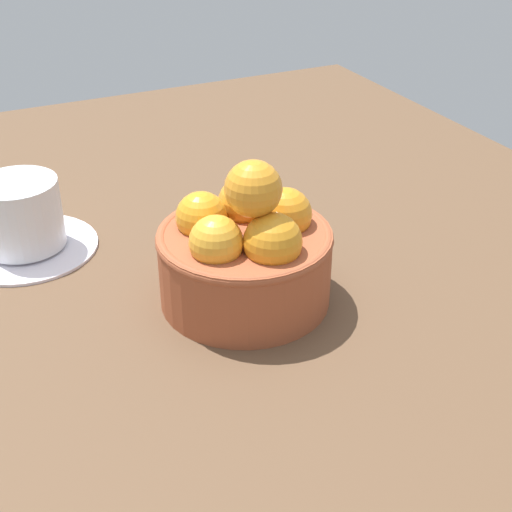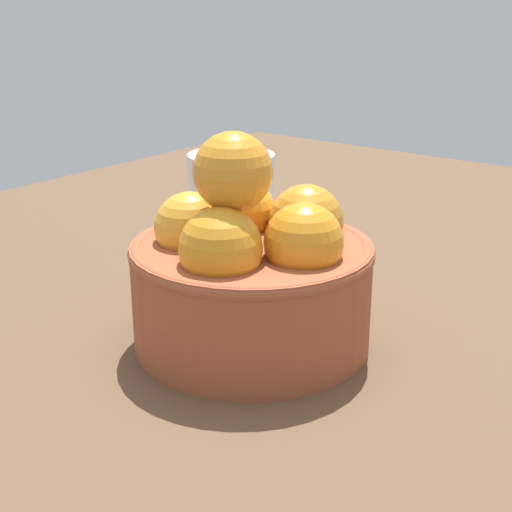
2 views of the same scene
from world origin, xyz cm
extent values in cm
cube|color=brown|center=(0.00, 0.00, -1.92)|extent=(120.98, 92.54, 3.84)
cylinder|color=#9E4C2D|center=(0.00, 0.00, 3.37)|extent=(15.07, 15.07, 6.74)
torus|color=#9E4C2D|center=(0.00, 0.00, 6.34)|extent=(15.27, 15.27, 1.00)
sphere|color=gold|center=(-1.89, 3.40, 7.62)|extent=(4.47, 4.47, 4.47)
sphere|color=orange|center=(-3.82, -0.74, 7.62)|extent=(4.87, 4.87, 4.87)
sphere|color=orange|center=(-0.47, -3.86, 7.62)|extent=(4.75, 4.75, 4.75)
sphere|color=orange|center=(3.52, -1.64, 7.62)|extent=(4.82, 4.82, 4.82)
sphere|color=orange|center=(2.65, 2.84, 7.62)|extent=(4.50, 4.50, 4.50)
sphere|color=orange|center=(-1.76, 0.35, 11.61)|extent=(4.71, 4.71, 4.71)
cylinder|color=white|center=(17.48, 16.08, 0.30)|extent=(14.15, 14.15, 0.60)
cylinder|color=white|center=(17.48, 16.08, 4.00)|extent=(8.05, 8.05, 6.79)
camera|label=1|loc=(-48.69, 22.27, 36.35)|focal=50.46mm
camera|label=2|loc=(-34.12, -26.74, 21.47)|focal=52.02mm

